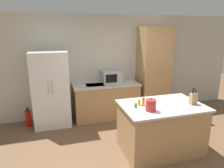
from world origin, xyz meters
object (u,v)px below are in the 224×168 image
Objects in this scene: kettle at (151,105)px; fire_extinguisher at (28,118)px; spice_bottle_tall_dark at (143,102)px; spice_bottle_amber_oil at (139,102)px; refrigerator at (51,89)px; pantry_cabinet at (153,71)px; microwave at (112,77)px; knife_block at (193,99)px; spice_bottle_short_red at (136,106)px.

kettle reaches higher than fire_extinguisher.
spice_bottle_amber_oil is at bearing 146.35° from spice_bottle_tall_dark.
spice_bottle_amber_oil is (1.52, -1.61, 0.09)m from refrigerator.
kettle is at bearing -73.80° from spice_bottle_amber_oil.
pantry_cabinet is at bearing 57.83° from spice_bottle_tall_dark.
spice_bottle_amber_oil is (0.01, -1.74, -0.08)m from microwave.
microwave is 1.57× the size of knife_block.
spice_bottle_short_red reaches higher than fire_extinguisher.
spice_bottle_amber_oil is (-0.95, 0.23, -0.05)m from knife_block.
microwave is at bearing 5.03° from refrigerator.
kettle is (0.08, -0.29, 0.04)m from spice_bottle_amber_oil.
spice_bottle_amber_oil is at bearing 41.55° from spice_bottle_short_red.
fire_extinguisher is at bearing 148.52° from knife_block.
microwave is at bearing 92.59° from kettle.
pantry_cabinet reaches higher than kettle.
fire_extinguisher is (-2.07, -0.11, -0.85)m from microwave.
kettle is (0.19, -0.19, 0.06)m from spice_bottle_short_red.
refrigerator is at bearing -2.57° from fire_extinguisher.
fire_extinguisher is at bearing -179.84° from pantry_cabinet.
kettle is (0.09, -2.03, -0.04)m from microwave.
spice_bottle_short_red is at bearing 133.77° from kettle.
pantry_cabinet is 2.00m from spice_bottle_tall_dark.
knife_block is 1.43× the size of kettle.
spice_bottle_tall_dark reaches higher than spice_bottle_short_red.
knife_block reaches higher than spice_bottle_amber_oil.
refrigerator is at bearing 143.44° from knife_block.
spice_bottle_amber_oil is 0.30m from kettle.
microwave is 1.74m from spice_bottle_amber_oil.
spice_bottle_amber_oil is at bearing -38.08° from fire_extinguisher.
pantry_cabinet is at bearing 61.70° from kettle.
microwave is 1.84m from spice_bottle_short_red.
spice_bottle_short_red is 0.67× the size of spice_bottle_amber_oil.
pantry_cabinet is at bearing -4.98° from microwave.
spice_bottle_tall_dark is at bearing -46.17° from refrigerator.
microwave is 2.25× the size of kettle.
fire_extinguisher is at bearing 142.04° from spice_bottle_tall_dark.
knife_block is at bearing -31.48° from fire_extinguisher.
pantry_cabinet is 19.42× the size of spice_bottle_amber_oil.
spice_bottle_tall_dark is at bearing -122.17° from pantry_cabinet.
microwave reaches higher than spice_bottle_amber_oil.
spice_bottle_tall_dark is (-0.89, 0.19, -0.04)m from knife_block.
refrigerator is at bearing -179.25° from pantry_cabinet.
pantry_cabinet reaches higher than fire_extinguisher.
spice_bottle_short_red is 2.73m from fire_extinguisher.
spice_bottle_short_red is (-0.17, -0.05, -0.03)m from spice_bottle_tall_dark.
microwave is at bearing 116.07° from knife_block.
refrigerator is 3.83× the size of fire_extinguisher.
spice_bottle_tall_dark is 0.32× the size of fire_extinguisher.
spice_bottle_short_red is 0.37× the size of kettle.
microwave is 3.36× the size of spice_bottle_tall_dark.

